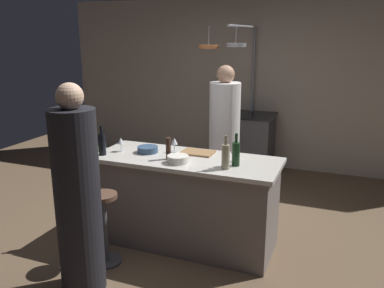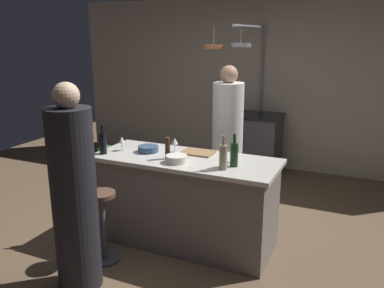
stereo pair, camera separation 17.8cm
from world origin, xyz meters
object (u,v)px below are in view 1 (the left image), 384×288
guest_left (78,199)px  wine_bottle_dark (102,144)px  chef (224,143)px  mixing_bowl_ceramic (178,159)px  wine_bottle_white (226,156)px  mixing_bowl_blue (148,149)px  wine_glass_near_right_guest (234,151)px  wine_glass_by_chef (174,142)px  pepper_mill (168,148)px  wine_bottle_red (236,153)px  wine_glass_near_left_guest (121,141)px  cutting_board (198,152)px  bar_stool_left (104,225)px  stove_range (247,142)px  potted_plant (101,161)px

guest_left → wine_bottle_dark: guest_left is taller
chef → mixing_bowl_ceramic: chef is taller
wine_bottle_white → mixing_bowl_blue: 0.91m
wine_glass_near_right_guest → wine_glass_by_chef: bearing=172.6°
wine_glass_by_chef → pepper_mill: bearing=-79.4°
wine_bottle_red → wine_glass_near_left_guest: 1.21m
cutting_board → wine_bottle_dark: 0.95m
bar_stool_left → wine_glass_by_chef: size_ratio=4.66×
stove_range → cutting_board: 2.31m
potted_plant → mixing_bowl_ceramic: 2.35m
chef → guest_left: bearing=-105.9°
chef → bar_stool_left: 1.80m
stove_range → cutting_board: bearing=-88.8°
stove_range → guest_left: 3.52m
bar_stool_left → potted_plant: (-1.26, 1.82, -0.08)m
wine_glass_by_chef → mixing_bowl_ceramic: size_ratio=0.74×
bar_stool_left → mixing_bowl_blue: (0.12, 0.65, 0.55)m
chef → potted_plant: 1.96m
potted_plant → mixing_bowl_blue: bearing=-40.2°
pepper_mill → mixing_bowl_blue: bearing=156.0°
guest_left → wine_glass_near_right_guest: guest_left is taller
bar_stool_left → mixing_bowl_ceramic: (0.54, 0.45, 0.56)m
wine_glass_near_left_guest → mixing_bowl_ceramic: bearing=-10.9°
pepper_mill → wine_bottle_red: (0.65, 0.04, 0.01)m
chef → mixing_bowl_blue: chef is taller
chef → potted_plant: bearing=174.6°
wine_bottle_red → mixing_bowl_blue: (-0.94, 0.09, -0.08)m
chef → pepper_mill: chef is taller
chef → wine_bottle_red: size_ratio=5.74×
stove_range → wine_bottle_red: (0.51, -2.51, 0.57)m
chef → pepper_mill: size_ratio=8.16×
stove_range → wine_bottle_white: (0.45, -2.63, 0.57)m
potted_plant → mixing_bowl_blue: mixing_bowl_blue is taller
potted_plant → mixing_bowl_ceramic: bearing=-37.2°
guest_left → mixing_bowl_blue: guest_left is taller
mixing_bowl_ceramic → wine_glass_by_chef: bearing=119.1°
bar_stool_left → pepper_mill: bearing=51.9°
wine_bottle_dark → wine_glass_by_chef: wine_bottle_dark is taller
chef → potted_plant: size_ratio=3.29×
bar_stool_left → guest_left: 0.57m
mixing_bowl_ceramic → mixing_bowl_blue: 0.46m
pepper_mill → wine_bottle_red: 0.65m
wine_glass_by_chef → mixing_bowl_ceramic: bearing=-60.9°
stove_range → bar_stool_left: bearing=-100.2°
guest_left → wine_bottle_red: 1.41m
wine_bottle_red → wine_glass_near_right_guest: 0.12m
stove_range → wine_bottle_white: size_ratio=2.93×
bar_stool_left → pepper_mill: 0.91m
wine_glass_near_right_guest → potted_plant: bearing=153.4°
wine_glass_near_left_guest → mixing_bowl_ceramic: 0.70m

